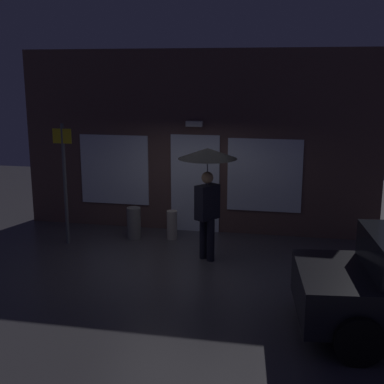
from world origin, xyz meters
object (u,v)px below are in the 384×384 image
Objects in this scene: person_with_umbrella at (207,173)px; sidewalk_bollard_2 at (172,225)px; street_sign_post at (65,177)px; sidewalk_bollard at (134,223)px.

sidewalk_bollard_2 is (-0.96, 1.11, -1.39)m from person_with_umbrella.
street_sign_post reaches higher than person_with_umbrella.
person_with_umbrella reaches higher than sidewalk_bollard.
person_with_umbrella is 2.43m from sidewalk_bollard.
street_sign_post is at bearing 118.66° from person_with_umbrella.
street_sign_post is at bearing -160.76° from sidewalk_bollard_2.
sidewalk_bollard is 1.11× the size of sidewalk_bollard_2.
person_with_umbrella is at bearing -49.04° from sidewalk_bollard_2.
sidewalk_bollard_2 is at bearing 19.24° from street_sign_post.
sidewalk_bollard is (-1.78, 0.96, -1.36)m from person_with_umbrella.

